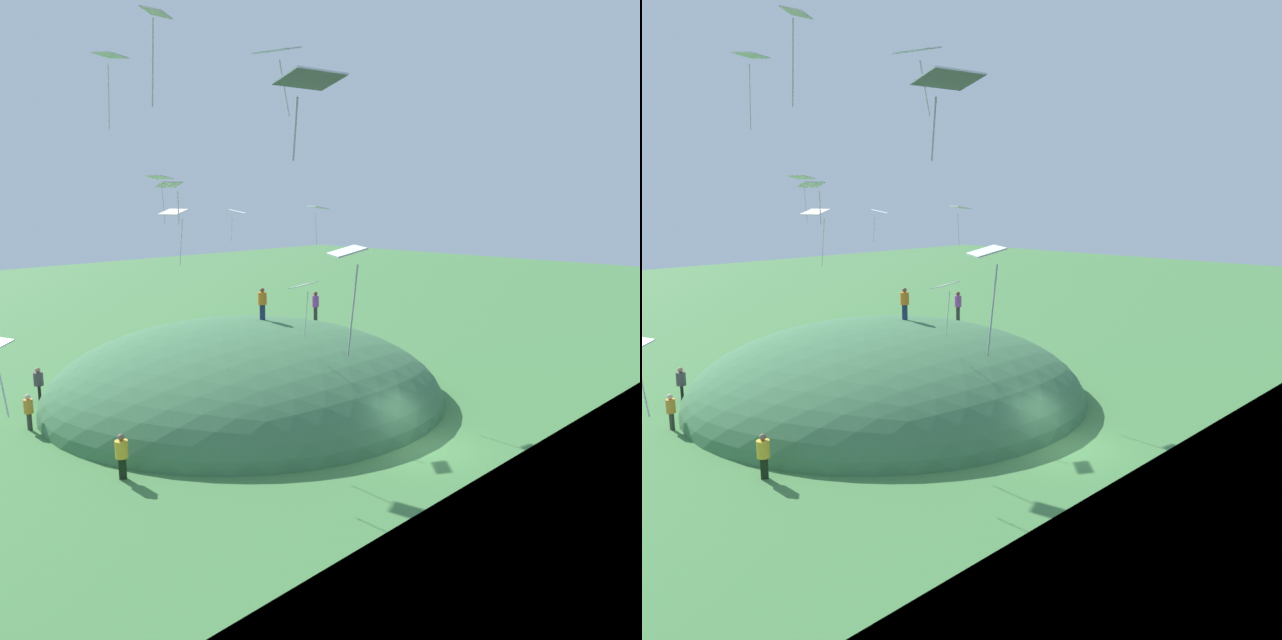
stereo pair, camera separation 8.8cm
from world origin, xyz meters
The scene contains 19 objects.
ground_plane centered at (0.00, 0.00, 0.00)m, with size 160.00×160.00×0.00m, color #437D3F.
grass_hill centered at (10.62, 0.26, 0.00)m, with size 20.39×20.06×7.76m, color #3E7147.
dirt_path centered at (22.27, -6.14, 0.02)m, with size 14.31×1.27×0.04m, color #6A5E50.
person_with_child centered at (10.75, -1.11, 4.88)m, with size 0.56×0.56×1.68m.
person_on_hilltop centered at (11.67, -6.12, 4.07)m, with size 0.56×0.56×1.75m.
person_walking_path centered at (17.53, 7.93, 1.11)m, with size 0.60×0.60×1.78m.
person_watching_kites centered at (6.12, 10.09, 1.08)m, with size 0.67×0.67×1.74m.
person_near_shore centered at (13.79, 10.11, 1.03)m, with size 0.44×0.44×1.65m.
kite_1 centered at (2.72, 4.05, 6.81)m, with size 1.06×1.28×2.21m.
kite_2 centered at (10.67, 0.57, 9.41)m, with size 1.35×1.36×1.55m.
kite_4 centered at (-2.52, 10.26, 13.67)m, with size 1.10×0.85×1.66m.
kite_5 centered at (-7.66, 14.50, 11.97)m, with size 0.80×1.05×1.29m.
kite_6 centered at (11.60, 4.31, 10.96)m, with size 1.26×0.97×2.20m.
kite_8 centered at (9.06, -3.55, 9.54)m, with size 1.32×1.15×2.01m.
kite_9 centered at (-1.98, 13.34, 13.95)m, with size 0.81×0.86×2.04m.
kite_10 centered at (6.50, 7.26, 10.58)m, with size 0.69×0.93×1.60m.
kite_12 centered at (7.81, 6.22, 9.49)m, with size 1.16×0.89×2.30m.
kite_13 centered at (-6.34, 12.04, 9.04)m, with size 1.07×0.98×2.20m.
kite_14 centered at (3.66, 11.15, 14.17)m, with size 0.98×1.13×2.16m.
Camera 1 is at (-15.02, 22.16, 10.31)m, focal length 37.81 mm.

